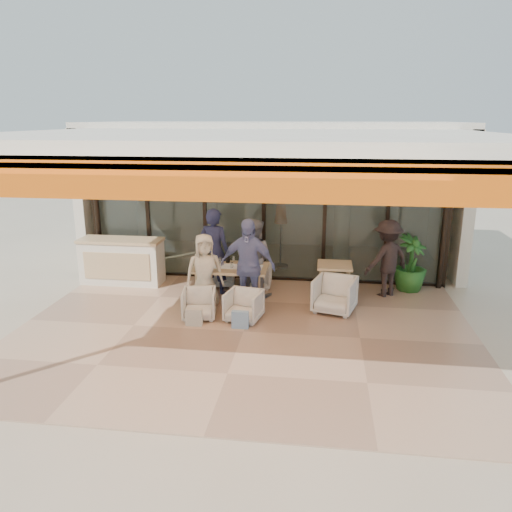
% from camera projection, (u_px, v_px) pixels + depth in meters
% --- Properties ---
extents(ground, '(70.00, 70.00, 0.00)m').
position_uv_depth(ground, '(244.00, 333.00, 8.71)').
color(ground, '#C6B293').
rests_on(ground, ground).
extents(terrace_floor, '(8.00, 6.00, 0.01)m').
position_uv_depth(terrace_floor, '(244.00, 333.00, 8.71)').
color(terrace_floor, tan).
rests_on(terrace_floor, ground).
extents(terrace_structure, '(8.00, 6.00, 3.40)m').
position_uv_depth(terrace_structure, '(239.00, 143.00, 7.59)').
color(terrace_structure, silver).
rests_on(terrace_structure, ground).
extents(glass_storefront, '(8.08, 0.10, 3.20)m').
position_uv_depth(glass_storefront, '(264.00, 212.00, 11.14)').
color(glass_storefront, '#9EADA3').
rests_on(glass_storefront, ground).
extents(interior_block, '(9.05, 3.62, 3.52)m').
position_uv_depth(interior_block, '(275.00, 172.00, 13.19)').
color(interior_block, silver).
rests_on(interior_block, ground).
extents(host_counter, '(1.85, 0.65, 1.04)m').
position_uv_depth(host_counter, '(122.00, 261.00, 11.15)').
color(host_counter, silver).
rests_on(host_counter, ground).
extents(dining_table, '(1.50, 0.90, 0.93)m').
position_uv_depth(dining_table, '(230.00, 269.00, 10.02)').
color(dining_table, tan).
rests_on(dining_table, ground).
extents(chair_far_left, '(0.75, 0.71, 0.68)m').
position_uv_depth(chair_far_left, '(220.00, 271.00, 11.07)').
color(chair_far_left, white).
rests_on(chair_far_left, ground).
extents(chair_far_right, '(0.64, 0.60, 0.63)m').
position_uv_depth(chair_far_right, '(257.00, 274.00, 10.97)').
color(chair_far_right, white).
rests_on(chair_far_right, ground).
extents(chair_near_left, '(0.68, 0.65, 0.62)m').
position_uv_depth(chair_near_left, '(199.00, 303.00, 9.26)').
color(chair_near_left, white).
rests_on(chair_near_left, ground).
extents(chair_near_right, '(0.71, 0.68, 0.63)m').
position_uv_depth(chair_near_right, '(244.00, 304.00, 9.15)').
color(chair_near_right, white).
rests_on(chair_near_right, ground).
extents(diner_navy, '(0.75, 0.57, 1.84)m').
position_uv_depth(diner_navy, '(214.00, 252.00, 10.44)').
color(diner_navy, '#1A1C3A').
rests_on(diner_navy, ground).
extents(diner_grey, '(0.94, 0.83, 1.64)m').
position_uv_depth(diner_grey, '(254.00, 258.00, 10.36)').
color(diner_grey, slate).
rests_on(diner_grey, ground).
extents(diner_cream, '(0.86, 0.71, 1.50)m').
position_uv_depth(diner_cream, '(205.00, 272.00, 9.62)').
color(diner_cream, beige).
rests_on(diner_cream, ground).
extents(diner_periwinkle, '(1.12, 0.58, 1.83)m').
position_uv_depth(diner_periwinkle, '(248.00, 266.00, 9.47)').
color(diner_periwinkle, '#6771AD').
rests_on(diner_periwinkle, ground).
extents(tote_bag_cream, '(0.30, 0.10, 0.34)m').
position_uv_depth(tote_bag_cream, '(194.00, 318.00, 8.92)').
color(tote_bag_cream, silver).
rests_on(tote_bag_cream, ground).
extents(tote_bag_blue, '(0.30, 0.10, 0.34)m').
position_uv_depth(tote_bag_blue, '(240.00, 320.00, 8.81)').
color(tote_bag_blue, '#99BFD8').
rests_on(tote_bag_blue, ground).
extents(side_table, '(0.70, 0.70, 0.74)m').
position_uv_depth(side_table, '(335.00, 269.00, 10.19)').
color(side_table, tan).
rests_on(side_table, ground).
extents(side_chair, '(0.91, 0.87, 0.77)m').
position_uv_depth(side_chair, '(335.00, 293.00, 9.54)').
color(side_chair, white).
rests_on(side_chair, ground).
extents(standing_woman, '(1.21, 1.10, 1.63)m').
position_uv_depth(standing_woman, '(387.00, 259.00, 10.30)').
color(standing_woman, black).
rests_on(standing_woman, ground).
extents(potted_palm, '(0.98, 0.98, 1.23)m').
position_uv_depth(potted_palm, '(410.00, 263.00, 10.67)').
color(potted_palm, '#1E5919').
rests_on(potted_palm, ground).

